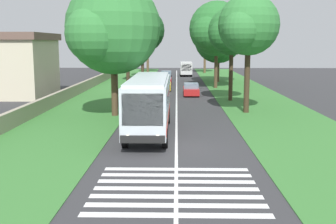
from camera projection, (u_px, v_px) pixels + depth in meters
ground at (176, 147)px, 24.03m from camera, size 160.00×160.00×0.00m
grass_verge_left at (89, 107)px, 38.99m from camera, size 120.00×8.00×0.04m
grass_verge_right at (265, 108)px, 38.65m from camera, size 120.00×8.00×0.04m
centre_line at (177, 108)px, 38.82m from camera, size 110.00×0.16×0.01m
coach_bus at (149, 101)px, 27.55m from camera, size 11.16×2.62×3.73m
zebra_crossing at (176, 189)px, 17.19m from camera, size 5.85×6.80×0.01m
trailing_car_0 at (191, 90)px, 48.07m from camera, size 4.30×1.78×1.43m
trailing_car_1 at (164, 85)px, 53.43m from camera, size 4.30×1.78×1.43m
trailing_car_2 at (165, 80)px, 61.40m from camera, size 4.30×1.78×1.43m
trailing_car_3 at (166, 75)px, 69.86m from camera, size 4.30×1.78×1.43m
trailing_minibus_0 at (186, 67)px, 77.25m from camera, size 6.00×2.14×2.53m
roadside_tree_left_0 at (141, 33)px, 73.28m from camera, size 5.73×4.85×10.36m
roadside_tree_left_1 at (147, 34)px, 85.37m from camera, size 5.57×4.59×10.18m
roadside_tree_left_2 at (127, 37)px, 45.39m from camera, size 6.17×5.12×9.33m
roadside_tree_left_3 at (111, 29)px, 33.51m from camera, size 8.72×7.58×10.97m
roadside_tree_left_4 at (141, 32)px, 65.28m from camera, size 8.80×7.16×11.41m
roadside_tree_right_0 at (205, 33)px, 83.77m from camera, size 6.25×5.38×10.82m
roadside_tree_right_1 at (217, 41)px, 64.12m from camera, size 8.88×7.35×10.22m
roadside_tree_right_2 at (215, 30)px, 55.07m from camera, size 8.79×7.20×11.42m
roadside_tree_right_3 at (230, 33)px, 42.62m from camera, size 6.02×4.86×9.53m
roadside_tree_right_4 at (247, 27)px, 35.01m from camera, size 6.11×5.13×9.99m
utility_pole at (116, 63)px, 38.45m from camera, size 0.24×1.40×7.91m
roadside_wall at (66, 94)px, 43.89m from camera, size 70.00×0.40×1.21m
roadside_building at (14, 64)px, 47.13m from camera, size 10.00×8.23×7.07m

